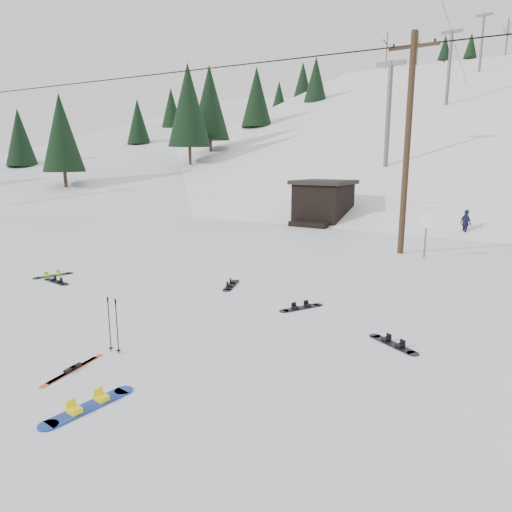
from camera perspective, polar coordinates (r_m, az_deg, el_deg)
The scene contains 20 objects.
ground at distance 10.17m, azimuth -18.04°, elevation -11.49°, with size 200.00×200.00×0.00m, color white.
ski_slope at distance 63.20m, azimuth 25.53°, elevation -4.00°, with size 60.00×75.00×45.00m, color white.
ridge_left at distance 70.68m, azimuth -5.47°, elevation -0.47°, with size 34.00×85.00×38.00m, color white.
treeline_left at distance 61.83m, azimuth -8.90°, elevation 7.99°, with size 20.00×64.00×10.00m, color black, non-canonical shape.
treeline_crest at distance 92.09m, azimuth 29.00°, elevation 7.87°, with size 50.00×6.00×10.00m, color black, non-canonical shape.
utility_pole at distance 20.46m, azimuth 18.40°, elevation 13.32°, with size 2.00×0.26×9.00m.
trail_sign at distance 19.95m, azimuth 20.50°, elevation 3.40°, with size 0.50×0.09×1.85m.
lift_hut at distance 29.53m, azimuth 8.35°, elevation 6.68°, with size 3.40×4.10×2.75m.
lift_tower_near at distance 37.71m, azimuth 16.26°, elevation 17.32°, with size 2.20×0.36×8.00m.
lift_tower_mid at distance 57.82m, azimuth 23.04°, elevation 21.29°, with size 2.20×0.36×8.00m.
lift_tower_far at distance 78.42m, azimuth 26.41°, elevation 23.09°, with size 2.20×0.36×8.00m.
hero_snowboard at distance 8.24m, azimuth -20.21°, elevation -17.19°, with size 0.42×1.66×0.12m.
hero_skis at distance 9.63m, azimuth -21.93°, elevation -13.00°, with size 0.37×1.53×0.08m.
ski_poles at distance 9.99m, azimuth -17.43°, elevation -8.18°, with size 0.32×0.09×1.18m.
board_scatter_a at distance 16.46m, azimuth -23.69°, elevation -2.93°, with size 1.33×0.35×0.09m.
board_scatter_b at distance 14.66m, azimuth -3.12°, elevation -3.65°, with size 0.71×1.34×0.10m.
board_scatter_c at distance 17.38m, azimuth -24.03°, elevation -2.22°, with size 0.55×1.32×0.10m.
board_scatter_d at distance 10.53m, azimuth 16.75°, elevation -10.47°, with size 1.24×0.76×0.10m.
board_scatter_f at distance 12.52m, azimuth 5.69°, elevation -6.42°, with size 0.77×1.25×0.10m.
skier_navy at distance 26.28m, azimuth 24.74°, elevation 3.71°, with size 0.85×0.35×1.45m, color #1C1B44.
Camera 1 is at (7.46, -5.71, 3.92)m, focal length 32.00 mm.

